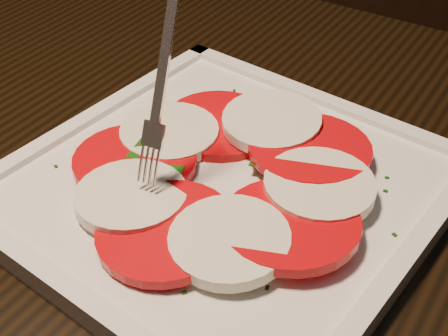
{
  "coord_description": "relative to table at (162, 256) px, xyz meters",
  "views": [
    {
      "loc": [
        0.21,
        -0.49,
        1.09
      ],
      "look_at": [
        0.02,
        -0.15,
        0.78
      ],
      "focal_mm": 50.0,
      "sensor_mm": 36.0,
      "label": 1
    }
  ],
  "objects": [
    {
      "name": "fork",
      "position": [
        0.02,
        -0.01,
        0.21
      ],
      "size": [
        0.03,
        0.06,
        0.14
      ],
      "primitive_type": null,
      "rotation": [
        0.0,
        0.0,
        0.02
      ],
      "color": "white",
      "rests_on": "caprese_salad"
    },
    {
      "name": "caprese_salad",
      "position": [
        0.06,
        0.0,
        0.12
      ],
      "size": [
        0.27,
        0.25,
        0.02
      ],
      "color": "red",
      "rests_on": "plate"
    },
    {
      "name": "plate",
      "position": [
        0.06,
        0.0,
        0.11
      ],
      "size": [
        0.37,
        0.37,
        0.01
      ],
      "primitive_type": "cube",
      "rotation": [
        0.0,
        0.0,
        -0.17
      ],
      "color": "white",
      "rests_on": "table"
    },
    {
      "name": "chair",
      "position": [
        -0.09,
        0.86,
        -0.12
      ],
      "size": [
        0.51,
        0.51,
        0.93
      ],
      "rotation": [
        0.0,
        0.0,
        0.26
      ],
      "color": "black",
      "rests_on": "ground"
    },
    {
      "name": "table",
      "position": [
        0.0,
        0.0,
        0.0
      ],
      "size": [
        1.25,
        0.88,
        0.75
      ],
      "rotation": [
        0.0,
        0.0,
        -0.07
      ],
      "color": "black",
      "rests_on": "ground"
    }
  ]
}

